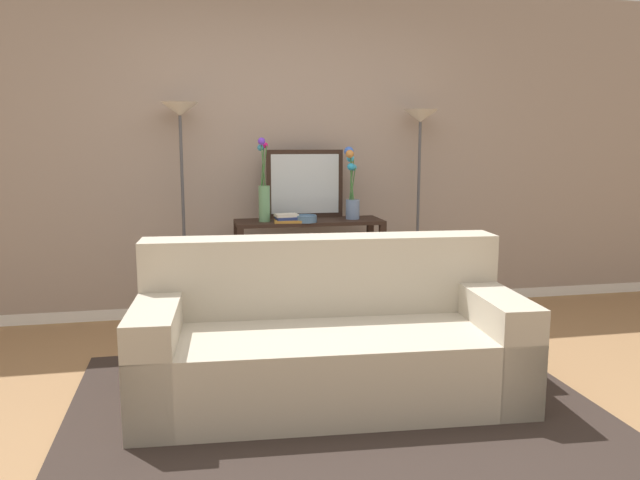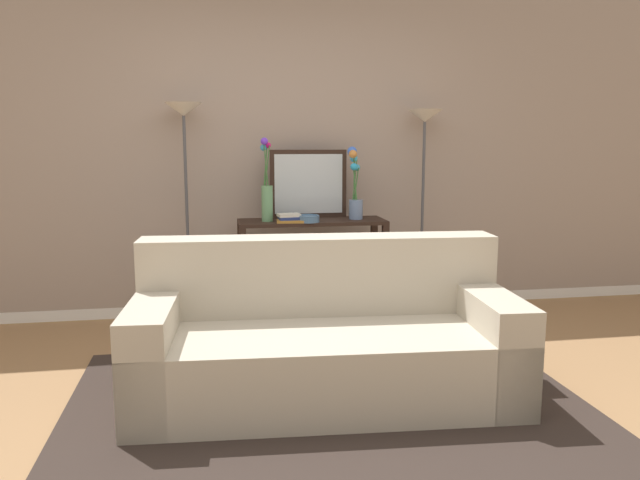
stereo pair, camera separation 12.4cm
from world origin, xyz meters
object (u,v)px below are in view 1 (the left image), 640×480
(floor_lamp_right, at_px, (419,154))
(wall_mirror, at_px, (305,184))
(couch, at_px, (328,343))
(vase_short_flowers, at_px, (352,188))
(vase_tall_flowers, at_px, (264,194))
(book_row_under_console, at_px, (275,316))
(console_table, at_px, (309,252))
(floor_lamp_left, at_px, (181,152))
(book_stack, at_px, (288,218))
(fruit_bowl, at_px, (306,219))

(floor_lamp_right, height_order, wall_mirror, floor_lamp_right)
(couch, relative_size, floor_lamp_right, 1.28)
(vase_short_flowers, bearing_deg, vase_tall_flowers, -178.28)
(book_row_under_console, bearing_deg, vase_short_flowers, -0.34)
(wall_mirror, height_order, vase_tall_flowers, vase_tall_flowers)
(vase_short_flowers, bearing_deg, console_table, 179.39)
(console_table, xyz_separation_m, floor_lamp_right, (0.95, 0.12, 0.76))
(floor_lamp_left, bearing_deg, vase_tall_flowers, -13.57)
(floor_lamp_left, distance_m, book_stack, 0.96)
(console_table, xyz_separation_m, floor_lamp_left, (-0.97, 0.12, 0.79))
(floor_lamp_right, xyz_separation_m, vase_tall_flowers, (-1.31, -0.15, -0.29))
(vase_tall_flowers, relative_size, fruit_bowl, 3.86)
(vase_short_flowers, relative_size, book_row_under_console, 1.45)
(console_table, relative_size, floor_lamp_left, 0.67)
(book_row_under_console, bearing_deg, couch, -85.65)
(book_stack, bearing_deg, floor_lamp_right, 11.31)
(couch, distance_m, vase_short_flowers, 1.73)
(console_table, relative_size, book_row_under_console, 2.94)
(vase_tall_flowers, distance_m, book_stack, 0.26)
(wall_mirror, bearing_deg, couch, -95.83)
(book_stack, relative_size, book_row_under_console, 0.57)
(floor_lamp_right, bearing_deg, fruit_bowl, -165.89)
(book_stack, bearing_deg, vase_tall_flowers, 154.74)
(floor_lamp_left, bearing_deg, fruit_bowl, -15.25)
(wall_mirror, height_order, vase_short_flowers, vase_short_flowers)
(fruit_bowl, xyz_separation_m, book_row_under_console, (-0.23, 0.13, -0.80))
(book_stack, height_order, book_row_under_console, book_stack)
(wall_mirror, distance_m, book_row_under_console, 1.09)
(couch, relative_size, vase_tall_flowers, 3.36)
(console_table, xyz_separation_m, book_stack, (-0.19, -0.10, 0.29))
(floor_lamp_right, relative_size, book_row_under_console, 4.29)
(wall_mirror, height_order, book_stack, wall_mirror)
(couch, xyz_separation_m, fruit_bowl, (0.12, 1.35, 0.54))
(fruit_bowl, bearing_deg, floor_lamp_left, 164.75)
(floor_lamp_right, distance_m, book_row_under_console, 1.78)
(console_table, distance_m, fruit_bowl, 0.32)
(book_stack, bearing_deg, book_row_under_console, 132.22)
(couch, xyz_separation_m, book_row_under_console, (-0.11, 1.48, -0.26))
(floor_lamp_left, height_order, book_stack, floor_lamp_left)
(console_table, height_order, floor_lamp_left, floor_lamp_left)
(console_table, bearing_deg, wall_mirror, 90.13)
(console_table, xyz_separation_m, vase_short_flowers, (0.34, -0.00, 0.50))
(vase_short_flowers, height_order, fruit_bowl, vase_short_flowers)
(wall_mirror, bearing_deg, book_stack, -124.38)
(couch, height_order, wall_mirror, wall_mirror)
(wall_mirror, distance_m, book_stack, 0.41)
(couch, bearing_deg, book_row_under_console, 94.35)
(console_table, distance_m, wall_mirror, 0.56)
(couch, height_order, vase_tall_flowers, vase_tall_flowers)
(vase_tall_flowers, relative_size, book_row_under_console, 1.63)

